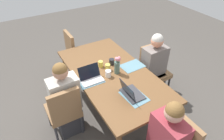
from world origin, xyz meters
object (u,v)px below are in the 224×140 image
(flower_vase, at_px, (117,65))
(coffee_mug_centre_right, at_px, (108,67))
(person_near_left_mid, at_px, (153,69))
(person_far_left_near, at_px, (66,103))
(coffee_mug_near_right, at_px, (112,62))
(laptop_far_left_near, at_px, (91,77))
(coffee_mug_centre_left, at_px, (108,74))
(dining_table, at_px, (112,76))
(coffee_mug_near_left, at_px, (101,64))
(chair_near_left_mid, at_px, (153,67))
(chair_far_left_near, at_px, (64,109))
(chair_head_right_right_near, at_px, (76,50))
(laptop_head_left_left_far, at_px, (131,93))

(flower_vase, relative_size, coffee_mug_centre_right, 2.89)
(person_near_left_mid, height_order, flower_vase, person_near_left_mid)
(person_far_left_near, relative_size, coffee_mug_near_right, 12.51)
(laptop_far_left_near, height_order, coffee_mug_centre_left, laptop_far_left_near)
(dining_table, relative_size, coffee_mug_near_left, 20.83)
(chair_near_left_mid, xyz_separation_m, coffee_mug_centre_left, (-0.11, 0.97, 0.30))
(person_far_left_near, height_order, laptop_far_left_near, person_far_left_near)
(person_far_left_near, bearing_deg, chair_far_left_near, 141.24)
(coffee_mug_near_left, bearing_deg, chair_near_left_mid, -100.22)
(dining_table, height_order, chair_head_right_right_near, chair_head_right_right_near)
(chair_head_right_right_near, bearing_deg, coffee_mug_centre_left, 179.80)
(coffee_mug_near_left, bearing_deg, laptop_head_left_left_far, -177.14)
(dining_table, bearing_deg, laptop_far_left_near, 89.22)
(coffee_mug_near_left, bearing_deg, chair_far_left_near, 114.44)
(flower_vase, height_order, laptop_far_left_near, flower_vase)
(person_far_left_near, bearing_deg, dining_table, -86.98)
(chair_near_left_mid, xyz_separation_m, laptop_head_left_left_far, (-0.61, 0.91, 0.29))
(dining_table, distance_m, chair_far_left_near, 0.86)
(person_far_left_near, relative_size, flower_vase, 4.14)
(person_far_left_near, distance_m, coffee_mug_centre_left, 0.73)
(dining_table, distance_m, person_near_left_mid, 0.83)
(dining_table, relative_size, chair_head_right_right_near, 2.26)
(chair_head_right_right_near, xyz_separation_m, coffee_mug_near_left, (-1.07, -0.02, 0.29))
(dining_table, distance_m, coffee_mug_centre_left, 0.16)
(dining_table, relative_size, coffee_mug_centre_right, 20.33)
(dining_table, bearing_deg, coffee_mug_near_right, -28.66)
(person_near_left_mid, distance_m, coffee_mug_centre_right, 0.88)
(person_near_left_mid, height_order, coffee_mug_centre_left, person_near_left_mid)
(chair_far_left_near, bearing_deg, flower_vase, -85.27)
(chair_far_left_near, relative_size, flower_vase, 3.12)
(coffee_mug_near_right, xyz_separation_m, coffee_mug_centre_right, (-0.10, 0.13, 0.00))
(dining_table, height_order, flower_vase, flower_vase)
(coffee_mug_near_right, xyz_separation_m, coffee_mug_centre_left, (-0.25, 0.20, 0.00))
(person_far_left_near, height_order, coffee_mug_centre_right, person_far_left_near)
(coffee_mug_centre_left, bearing_deg, person_far_left_near, 89.09)
(chair_head_right_right_near, xyz_separation_m, coffee_mug_centre_right, (-1.20, -0.07, 0.29))
(person_near_left_mid, distance_m, coffee_mug_near_right, 0.78)
(dining_table, bearing_deg, chair_head_right_right_near, 3.92)
(chair_near_left_mid, bearing_deg, laptop_far_left_near, 92.53)
(person_near_left_mid, xyz_separation_m, flower_vase, (-0.03, 0.75, 0.37))
(person_near_left_mid, distance_m, laptop_far_left_near, 1.19)
(coffee_mug_near_right, distance_m, coffee_mug_centre_left, 0.32)
(chair_far_left_near, height_order, person_near_left_mid, person_near_left_mid)
(dining_table, xyz_separation_m, chair_head_right_right_near, (1.30, 0.09, -0.17))
(chair_near_left_mid, relative_size, coffee_mug_near_left, 9.23)
(person_far_left_near, distance_m, chair_near_left_mid, 1.65)
(chair_head_right_right_near, distance_m, coffee_mug_centre_right, 1.24)
(chair_near_left_mid, xyz_separation_m, coffee_mug_near_left, (0.17, 0.95, 0.29))
(flower_vase, relative_size, coffee_mug_near_left, 2.96)
(laptop_far_left_near, bearing_deg, person_far_left_near, 96.14)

